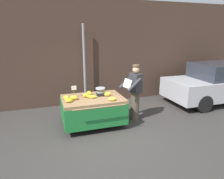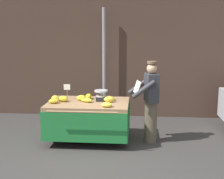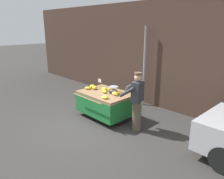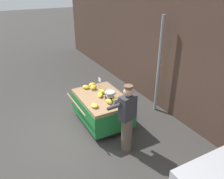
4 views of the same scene
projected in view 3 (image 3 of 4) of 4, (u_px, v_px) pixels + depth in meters
name	position (u px, v px, depth m)	size (l,w,h in m)	color
ground_plane	(87.00, 128.00, 6.43)	(60.00, 60.00, 0.00)	#383533
back_wall	(152.00, 55.00, 7.94)	(16.00, 0.24, 3.79)	#473328
street_pole	(144.00, 67.00, 7.88)	(0.09, 0.09, 2.92)	gray
banana_cart	(106.00, 99.00, 7.01)	(1.72, 1.40, 0.85)	#93704C
weighing_scale	(114.00, 90.00, 6.81)	(0.28, 0.28, 0.24)	black
price_sign	(100.00, 81.00, 7.33)	(0.14, 0.01, 0.34)	#997A51
banana_bunch_0	(95.00, 88.00, 7.28)	(0.17, 0.21, 0.12)	gold
banana_bunch_1	(104.00, 91.00, 6.94)	(0.13, 0.28, 0.09)	yellow
banana_bunch_2	(104.00, 89.00, 7.11)	(0.11, 0.20, 0.12)	yellow
banana_bunch_3	(111.00, 89.00, 7.15)	(0.13, 0.25, 0.12)	gold
banana_bunch_4	(119.00, 93.00, 6.78)	(0.16, 0.23, 0.10)	yellow
banana_bunch_5	(88.00, 88.00, 7.28)	(0.17, 0.21, 0.10)	gold
banana_bunch_6	(115.00, 94.00, 6.62)	(0.12, 0.22, 0.13)	yellow
banana_bunch_7	(92.00, 86.00, 7.45)	(0.15, 0.21, 0.12)	yellow
banana_bunch_8	(105.00, 97.00, 6.36)	(0.17, 0.21, 0.09)	yellow
vendor_person	(137.00, 102.00, 6.05)	(0.65, 0.60, 1.71)	brown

